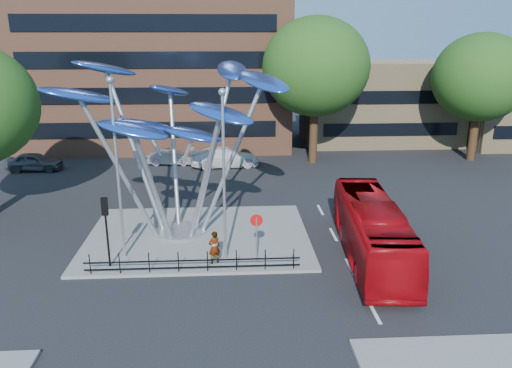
{
  "coord_description": "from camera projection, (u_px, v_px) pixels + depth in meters",
  "views": [
    {
      "loc": [
        0.71,
        -19.43,
        10.87
      ],
      "look_at": [
        2.06,
        4.0,
        3.65
      ],
      "focal_mm": 35.0,
      "sensor_mm": 36.0,
      "label": 1
    }
  ],
  "objects": [
    {
      "name": "tree_far",
      "position": [
        481.0,
        78.0,
        41.81
      ],
      "size": [
        8.0,
        8.0,
        10.81
      ],
      "color": "black",
      "rests_on": "ground"
    },
    {
      "name": "traffic_light_island",
      "position": [
        106.0,
        217.0,
        23.04
      ],
      "size": [
        0.28,
        0.18,
        3.42
      ],
      "color": "black",
      "rests_on": "traffic_island"
    },
    {
      "name": "red_bus",
      "position": [
        372.0,
        230.0,
        24.6
      ],
      "size": [
        3.29,
        10.62,
        2.91
      ],
      "primitive_type": "imported",
      "rotation": [
        0.0,
        0.0,
        -0.08
      ],
      "color": "#A3070E",
      "rests_on": "ground"
    },
    {
      "name": "street_lamp_right",
      "position": [
        224.0,
        161.0,
        23.09
      ],
      "size": [
        0.36,
        0.36,
        8.3
      ],
      "color": "#9EA0A5",
      "rests_on": "traffic_island"
    },
    {
      "name": "traffic_island",
      "position": [
        198.0,
        236.0,
        27.35
      ],
      "size": [
        12.0,
        9.0,
        0.15
      ],
      "primitive_type": "cube",
      "color": "slate",
      "rests_on": "ground"
    },
    {
      "name": "low_building_near",
      "position": [
        380.0,
        102.0,
        50.02
      ],
      "size": [
        15.0,
        8.0,
        8.0
      ],
      "primitive_type": "cube",
      "color": "tan",
      "rests_on": "ground"
    },
    {
      "name": "pedestrian",
      "position": [
        214.0,
        247.0,
        23.8
      ],
      "size": [
        0.71,
        0.61,
        1.64
      ],
      "primitive_type": "imported",
      "rotation": [
        0.0,
        0.0,
        3.58
      ],
      "color": "gray",
      "rests_on": "traffic_island"
    },
    {
      "name": "tree_right",
      "position": [
        316.0,
        67.0,
        40.76
      ],
      "size": [
        8.8,
        8.8,
        12.11
      ],
      "color": "black",
      "rests_on": "ground"
    },
    {
      "name": "no_entry_sign_island",
      "position": [
        257.0,
        230.0,
        23.68
      ],
      "size": [
        0.6,
        0.1,
        2.45
      ],
      "color": "#9EA0A5",
      "rests_on": "traffic_island"
    },
    {
      "name": "pedestrian_railing_front",
      "position": [
        193.0,
        263.0,
        23.1
      ],
      "size": [
        10.0,
        0.06,
        1.0
      ],
      "color": "black",
      "rests_on": "traffic_island"
    },
    {
      "name": "ground",
      "position": [
        214.0,
        292.0,
        21.7
      ],
      "size": [
        120.0,
        120.0,
        0.0
      ],
      "primitive_type": "plane",
      "color": "black",
      "rests_on": "ground"
    },
    {
      "name": "leaf_sculpture",
      "position": [
        174.0,
        111.0,
        25.94
      ],
      "size": [
        12.72,
        9.54,
        9.51
      ],
      "color": "#9EA0A5",
      "rests_on": "traffic_island"
    },
    {
      "name": "parked_car_left",
      "position": [
        35.0,
        162.0,
        40.29
      ],
      "size": [
        4.39,
        1.82,
        1.48
      ],
      "primitive_type": "imported",
      "rotation": [
        0.0,
        0.0,
        1.55
      ],
      "color": "#414449",
      "rests_on": "ground"
    },
    {
      "name": "street_lamp_left",
      "position": [
        116.0,
        154.0,
        23.22
      ],
      "size": [
        0.36,
        0.36,
        8.8
      ],
      "color": "#9EA0A5",
      "rests_on": "traffic_island"
    },
    {
      "name": "parked_car_mid",
      "position": [
        171.0,
        157.0,
        42.12
      ],
      "size": [
        4.0,
        1.63,
        1.29
      ],
      "primitive_type": "imported",
      "rotation": [
        0.0,
        0.0,
        1.5
      ],
      "color": "#A0A1A7",
      "rests_on": "ground"
    },
    {
      "name": "parked_car_right",
      "position": [
        225.0,
        157.0,
        41.43
      ],
      "size": [
        5.88,
        2.99,
        1.64
      ],
      "primitive_type": "imported",
      "rotation": [
        0.0,
        0.0,
        1.7
      ],
      "color": "white",
      "rests_on": "ground"
    }
  ]
}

